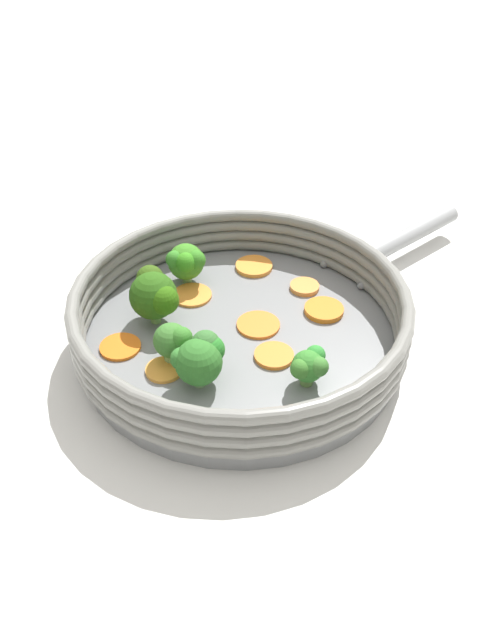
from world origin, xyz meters
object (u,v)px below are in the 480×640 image
at_px(carrot_slice_2, 324,310).
at_px(broccoli_floret_4, 155,294).
at_px(broccoli_floret_0, 309,366).
at_px(broccoli_floret_2, 186,262).
at_px(carrot_slice_0, 258,325).
at_px(skillet, 240,339).
at_px(broccoli_floret_3, 175,341).
at_px(carrot_slice_7, 274,355).
at_px(carrot_slice_3, 164,370).
at_px(carrot_slice_5, 254,266).
at_px(carrot_slice_1, 120,347).
at_px(carrot_slice_4, 304,286).
at_px(carrot_slice_6, 192,295).
at_px(broccoli_floret_1, 200,358).

height_order(carrot_slice_2, broccoli_floret_4, broccoli_floret_4).
xyz_separation_m(broccoli_floret_0, broccoli_floret_2, (-0.19, 0.03, 0.01)).
relative_size(carrot_slice_0, broccoli_floret_4, 0.73).
xyz_separation_m(carrot_slice_0, carrot_slice_2, (0.03, 0.06, 0.00)).
xyz_separation_m(skillet, carrot_slice_2, (0.04, 0.08, 0.01)).
bearing_deg(broccoli_floret_3, broccoli_floret_4, 154.69).
xyz_separation_m(carrot_slice_0, carrot_slice_7, (0.04, -0.02, 0.00)).
xyz_separation_m(carrot_slice_3, broccoli_floret_2, (-0.09, 0.11, 0.03)).
height_order(carrot_slice_7, broccoli_floret_3, broccoli_floret_3).
bearing_deg(carrot_slice_5, carrot_slice_1, -89.95).
relative_size(broccoli_floret_2, broccoli_floret_3, 1.07).
height_order(carrot_slice_0, carrot_slice_2, carrot_slice_2).
relative_size(carrot_slice_2, carrot_slice_4, 1.28).
distance_m(carrot_slice_2, carrot_slice_6, 0.14).
relative_size(carrot_slice_7, broccoli_floret_2, 0.82).
relative_size(carrot_slice_1, carrot_slice_2, 0.98).
bearing_deg(carrot_slice_1, carrot_slice_7, 38.17).
height_order(carrot_slice_0, carrot_slice_1, same).
distance_m(carrot_slice_0, carrot_slice_4, 0.08).
bearing_deg(carrot_slice_1, carrot_slice_6, 96.30).
bearing_deg(carrot_slice_3, broccoli_floret_4, 143.91).
height_order(carrot_slice_2, carrot_slice_4, same).
distance_m(carrot_slice_7, broccoli_floret_3, 0.09).
height_order(carrot_slice_2, carrot_slice_5, carrot_slice_2).
xyz_separation_m(skillet, carrot_slice_5, (-0.07, 0.09, 0.01)).
bearing_deg(broccoli_floret_0, skillet, 172.91).
xyz_separation_m(carrot_slice_0, broccoli_floret_3, (-0.02, -0.09, 0.02)).
xyz_separation_m(carrot_slice_1, broccoli_floret_3, (0.05, 0.02, 0.02)).
height_order(carrot_slice_2, broccoli_floret_3, broccoli_floret_3).
bearing_deg(broccoli_floret_2, carrot_slice_3, -51.60).
relative_size(skillet, carrot_slice_1, 7.91).
height_order(skillet, carrot_slice_0, carrot_slice_0).
distance_m(carrot_slice_1, carrot_slice_5, 0.19).
xyz_separation_m(carrot_slice_1, broccoli_floret_2, (-0.03, 0.12, 0.03)).
distance_m(carrot_slice_5, broccoli_floret_3, 0.18).
bearing_deg(carrot_slice_6, skillet, -6.47).
relative_size(carrot_slice_1, broccoli_floret_0, 1.02).
bearing_deg(carrot_slice_0, broccoli_floret_2, 178.55).
height_order(broccoli_floret_2, broccoli_floret_4, broccoli_floret_4).
height_order(carrot_slice_6, broccoli_floret_2, broccoli_floret_2).
bearing_deg(carrot_slice_6, broccoli_floret_0, -6.81).
bearing_deg(carrot_slice_3, carrot_slice_0, 80.22).
relative_size(carrot_slice_6, carrot_slice_7, 1.12).
distance_m(carrot_slice_0, broccoli_floret_2, 0.11).
distance_m(carrot_slice_5, broccoli_floret_1, 0.19).
bearing_deg(carrot_slice_4, carrot_slice_6, -129.92).
xyz_separation_m(carrot_slice_0, broccoli_floret_1, (0.02, -0.09, 0.03)).
xyz_separation_m(carrot_slice_5, broccoli_floret_2, (-0.03, -0.07, 0.03)).
bearing_deg(skillet, broccoli_floret_2, 167.52).
bearing_deg(carrot_slice_3, broccoli_floret_0, 36.10).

